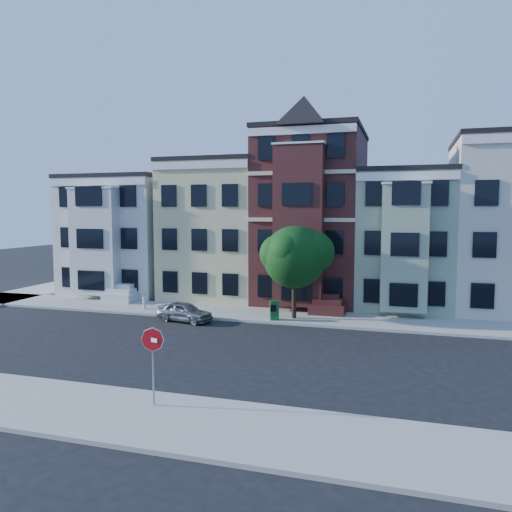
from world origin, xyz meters
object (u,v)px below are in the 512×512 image
(street_tree, at_px, (294,261))
(newspaper_box, at_px, (274,310))
(parked_car, at_px, (185,312))
(stop_sign, at_px, (153,362))
(fire_hydrant, at_px, (144,304))

(street_tree, xyz_separation_m, newspaper_box, (-1.01, -0.80, -2.85))
(newspaper_box, bearing_deg, parked_car, 175.02)
(street_tree, xyz_separation_m, stop_sign, (-1.55, -14.55, -1.94))
(stop_sign, bearing_deg, parked_car, 128.97)
(newspaper_box, xyz_separation_m, stop_sign, (-0.54, -13.75, 0.91))
(newspaper_box, distance_m, stop_sign, 13.79)
(stop_sign, bearing_deg, fire_hydrant, 138.87)
(fire_hydrant, bearing_deg, parked_car, -28.30)
(street_tree, xyz_separation_m, fire_hydrant, (-10.03, -0.09, -3.10))
(newspaper_box, relative_size, stop_sign, 0.38)
(parked_car, relative_size, stop_sign, 1.16)
(fire_hydrant, bearing_deg, street_tree, 0.51)
(street_tree, bearing_deg, newspaper_box, -141.43)
(newspaper_box, bearing_deg, street_tree, 18.84)
(parked_car, distance_m, stop_sign, 13.26)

